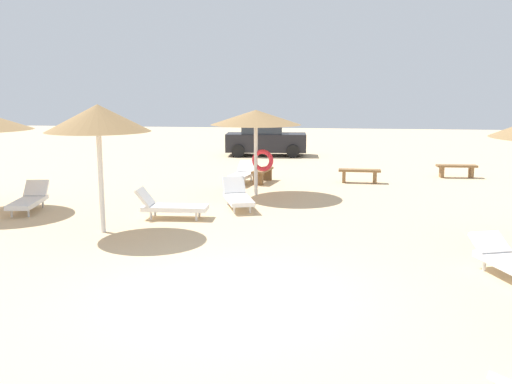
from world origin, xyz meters
TOP-DOWN VIEW (x-y plane):
  - ground_plane at (0.00, 0.00)m, footprint 80.00×80.00m
  - parasol_0 at (-0.81, 9.01)m, footprint 2.86×2.86m
  - parasol_3 at (-3.78, 3.77)m, footprint 2.42×2.42m
  - lounger_0 at (-1.06, 6.93)m, footprint 1.21×1.96m
  - lounger_1 at (4.83, 1.55)m, footprint 1.24×2.01m
  - lounger_3 at (-2.60, 5.39)m, footprint 1.88×0.73m
  - lounger_4 at (-6.73, 5.72)m, footprint 0.97×1.96m
  - lounger_5 at (-1.62, 11.21)m, footprint 0.92×1.96m
  - bench_0 at (2.59, 11.85)m, footprint 1.51×0.43m
  - bench_1 at (6.32, 13.57)m, footprint 1.52×0.48m
  - bench_2 at (-0.89, 11.45)m, footprint 0.65×1.55m
  - parked_car at (-1.78, 19.80)m, footprint 4.12×2.24m

SIDE VIEW (x-z plane):
  - ground_plane at x=0.00m, z-range 0.00..0.00m
  - lounger_1 at x=4.83m, z-range -0.02..0.64m
  - lounger_5 at x=-1.62m, z-range -0.04..0.68m
  - lounger_4 at x=-6.73m, z-range -0.06..0.70m
  - lounger_0 at x=-1.06m, z-range -0.07..0.72m
  - lounger_3 at x=-2.60m, z-range -0.07..0.72m
  - bench_0 at x=2.59m, z-range 0.10..0.59m
  - bench_1 at x=6.32m, z-range 0.10..0.59m
  - bench_2 at x=-0.89m, z-range 0.10..0.59m
  - parked_car at x=-1.78m, z-range -0.04..1.68m
  - parasol_0 at x=-0.81m, z-range 1.09..3.79m
  - parasol_3 at x=-3.78m, z-range 1.18..4.19m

